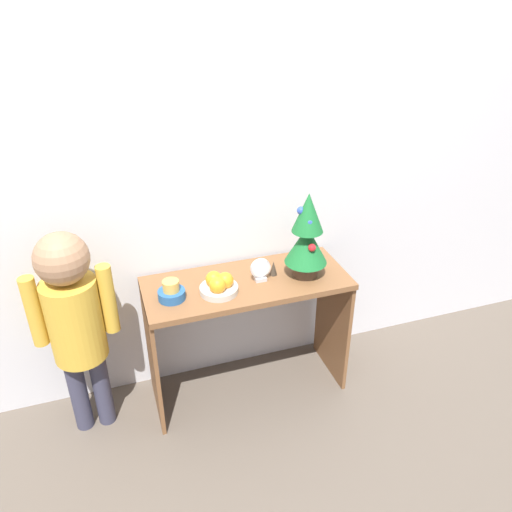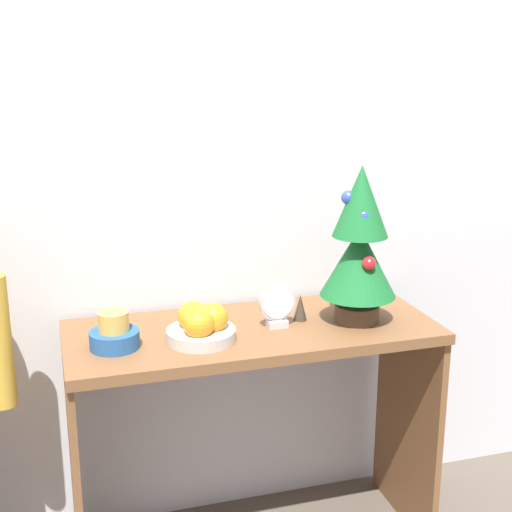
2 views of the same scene
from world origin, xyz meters
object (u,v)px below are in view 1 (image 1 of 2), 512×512
at_px(desk_clock, 261,270).
at_px(child_figure, 74,314).
at_px(figurine, 273,268).
at_px(mini_tree, 307,235).
at_px(singing_bowl, 171,292).
at_px(fruit_bowl, 219,285).

relative_size(desk_clock, child_figure, 0.11).
bearing_deg(figurine, desk_clock, -157.99).
bearing_deg(mini_tree, singing_bowl, -179.98).
xyz_separation_m(singing_bowl, figurine, (0.52, 0.05, 0.00)).
xyz_separation_m(figurine, child_figure, (-0.97, -0.01, -0.05)).
bearing_deg(fruit_bowl, mini_tree, 2.16).
height_order(mini_tree, fruit_bowl, mini_tree).
bearing_deg(child_figure, desk_clock, -1.23).
distance_m(mini_tree, desk_clock, 0.28).
relative_size(fruit_bowl, desk_clock, 1.51).
xyz_separation_m(mini_tree, figurine, (-0.15, 0.05, -0.19)).
bearing_deg(figurine, singing_bowl, -174.10).
height_order(fruit_bowl, child_figure, child_figure).
height_order(singing_bowl, figurine, singing_bowl).
distance_m(singing_bowl, figurine, 0.53).
xyz_separation_m(singing_bowl, child_figure, (-0.44, 0.04, -0.05)).
xyz_separation_m(fruit_bowl, desk_clock, (0.22, 0.04, 0.02)).
height_order(fruit_bowl, singing_bowl, fruit_bowl).
distance_m(fruit_bowl, desk_clock, 0.23).
distance_m(desk_clock, figurine, 0.09).
distance_m(figurine, child_figure, 0.97).
relative_size(mini_tree, figurine, 5.86).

